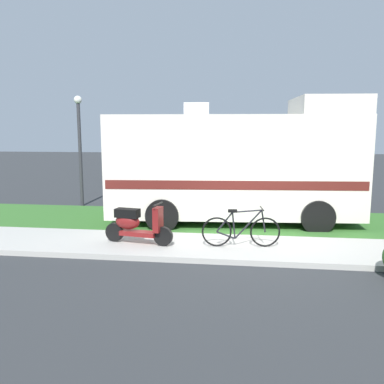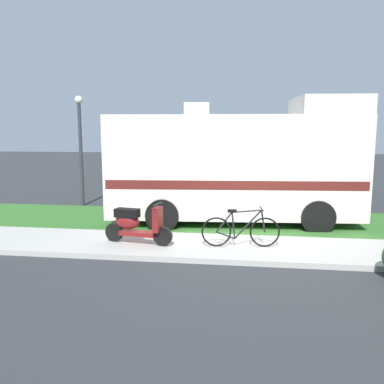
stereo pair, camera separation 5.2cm
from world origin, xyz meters
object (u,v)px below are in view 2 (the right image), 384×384
at_px(pickup_truck_near, 268,175).
at_px(street_lamp_post, 80,139).
at_px(motorhome_rv, 237,165).
at_px(scooter, 135,224).
at_px(bicycle, 241,230).

distance_m(pickup_truck_near, street_lamp_post, 7.39).
bearing_deg(pickup_truck_near, motorhome_rv, -104.04).
height_order(scooter, bicycle, scooter).
xyz_separation_m(motorhome_rv, pickup_truck_near, (1.16, 4.62, -0.80)).
xyz_separation_m(scooter, pickup_truck_near, (3.40, 7.46, 0.35)).
xyz_separation_m(bicycle, street_lamp_post, (-5.77, 4.84, 1.91)).
distance_m(motorhome_rv, pickup_truck_near, 4.83).
bearing_deg(motorhome_rv, bicycle, -86.64).
distance_m(scooter, street_lamp_post, 6.22).
xyz_separation_m(scooter, bicycle, (2.40, 0.05, -0.08)).
bearing_deg(scooter, motorhome_rv, 51.74).
height_order(motorhome_rv, bicycle, motorhome_rv).
bearing_deg(motorhome_rv, scooter, -128.26).
height_order(motorhome_rv, scooter, motorhome_rv).
height_order(scooter, pickup_truck_near, pickup_truck_near).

